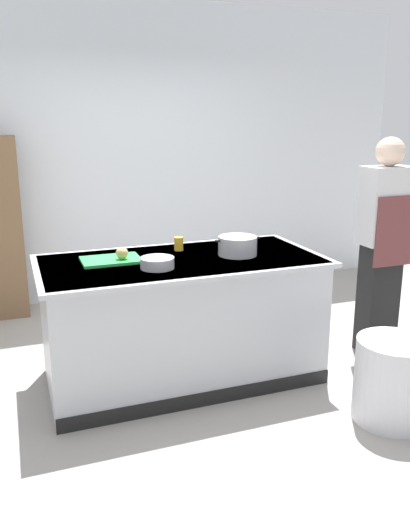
# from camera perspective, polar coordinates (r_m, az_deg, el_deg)

# --- Properties ---
(ground_plane) EXTENTS (10.00, 10.00, 0.00)m
(ground_plane) POSITION_cam_1_polar(r_m,az_deg,el_deg) (4.07, -2.38, -12.65)
(ground_plane) COLOR #9E9991
(back_wall) EXTENTS (6.40, 0.12, 3.00)m
(back_wall) POSITION_cam_1_polar(r_m,az_deg,el_deg) (5.67, -9.23, 10.72)
(back_wall) COLOR silver
(back_wall) RESTS_ON ground_plane
(counter_island) EXTENTS (1.98, 0.98, 0.90)m
(counter_island) POSITION_cam_1_polar(r_m,az_deg,el_deg) (3.88, -2.45, -6.53)
(counter_island) COLOR #B7BABF
(counter_island) RESTS_ON ground_plane
(cutting_board) EXTENTS (0.40, 0.28, 0.02)m
(cutting_board) POSITION_cam_1_polar(r_m,az_deg,el_deg) (3.73, -9.95, -0.42)
(cutting_board) COLOR green
(cutting_board) RESTS_ON counter_island
(onion) EXTENTS (0.08, 0.08, 0.08)m
(onion) POSITION_cam_1_polar(r_m,az_deg,el_deg) (3.69, -8.81, 0.30)
(onion) COLOR tan
(onion) RESTS_ON cutting_board
(stock_pot) EXTENTS (0.34, 0.28, 0.14)m
(stock_pot) POSITION_cam_1_polar(r_m,az_deg,el_deg) (3.84, 3.48, 1.10)
(stock_pot) COLOR #B7BABF
(stock_pot) RESTS_ON counter_island
(mixing_bowl) EXTENTS (0.22, 0.22, 0.07)m
(mixing_bowl) POSITION_cam_1_polar(r_m,az_deg,el_deg) (3.52, -5.09, -0.72)
(mixing_bowl) COLOR #B7BABF
(mixing_bowl) RESTS_ON counter_island
(juice_cup) EXTENTS (0.07, 0.07, 0.10)m
(juice_cup) POSITION_cam_1_polar(r_m,az_deg,el_deg) (3.98, -2.82, 1.31)
(juice_cup) COLOR yellow
(juice_cup) RESTS_ON counter_island
(trash_bin) EXTENTS (0.47, 0.47, 0.53)m
(trash_bin) POSITION_cam_1_polar(r_m,az_deg,el_deg) (3.63, 19.26, -12.37)
(trash_bin) COLOR silver
(trash_bin) RESTS_ON ground_plane
(person_chef) EXTENTS (0.38, 0.25, 1.72)m
(person_chef) POSITION_cam_1_polar(r_m,az_deg,el_deg) (4.42, 18.38, 1.44)
(person_chef) COLOR black
(person_chef) RESTS_ON ground_plane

